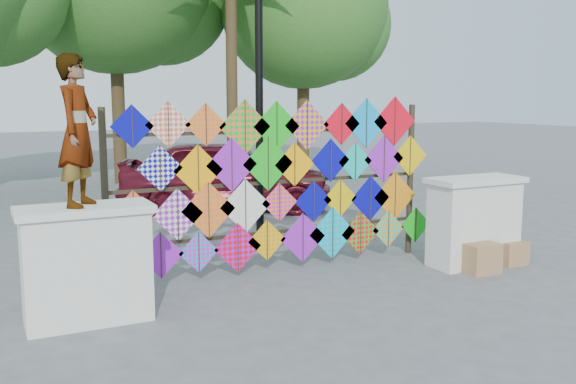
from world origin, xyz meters
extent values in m
plane|color=slate|center=(0.00, 0.00, 0.00)|extent=(80.00, 80.00, 0.00)
cube|color=silver|center=(-2.70, -0.20, 0.60)|extent=(1.30, 0.55, 1.20)
cube|color=silver|center=(-2.70, -0.20, 1.24)|extent=(1.40, 0.65, 0.08)
cube|color=silver|center=(2.70, -0.20, 0.60)|extent=(1.30, 0.55, 1.20)
cube|color=silver|center=(2.70, -0.20, 1.24)|extent=(1.40, 0.65, 0.08)
cylinder|color=black|center=(-2.30, 0.80, 1.15)|extent=(0.09, 0.09, 2.30)
cylinder|color=black|center=(2.30, 0.80, 1.15)|extent=(0.09, 0.09, 2.30)
cube|color=black|center=(0.00, 0.80, 0.55)|extent=(4.60, 0.04, 0.04)
cube|color=black|center=(0.00, 0.80, 1.25)|extent=(4.60, 0.04, 0.04)
cube|color=black|center=(0.00, 0.80, 1.95)|extent=(4.60, 0.04, 0.04)
cube|color=#0706A0|center=(-1.95, 0.74, 2.06)|extent=(0.54, 0.01, 0.54)
cube|color=black|center=(-1.95, 0.73, 2.06)|extent=(0.01, 0.01, 0.53)
cube|color=silver|center=(-1.50, 0.74, 2.07)|extent=(0.59, 0.01, 0.59)
cube|color=black|center=(-1.50, 0.73, 2.07)|extent=(0.01, 0.01, 0.58)
cube|color=orange|center=(-1.01, 0.74, 2.06)|extent=(0.56, 0.01, 0.56)
cube|color=black|center=(-1.01, 0.73, 2.06)|extent=(0.01, 0.01, 0.55)
cube|color=#F75435|center=(-0.46, 0.74, 2.02)|extent=(0.74, 0.01, 0.74)
cube|color=black|center=(-0.46, 0.73, 2.02)|extent=(0.01, 0.01, 0.72)
cube|color=#16B518|center=(0.00, 0.74, 2.02)|extent=(0.69, 0.01, 0.69)
cube|color=black|center=(0.00, 0.73, 2.02)|extent=(0.01, 0.01, 0.68)
cube|color=purple|center=(0.47, 0.74, 2.03)|extent=(0.69, 0.01, 0.69)
cube|color=black|center=(0.47, 0.73, 2.03)|extent=(0.01, 0.01, 0.68)
cube|color=red|center=(1.02, 0.74, 2.03)|extent=(0.60, 0.01, 0.60)
cube|color=black|center=(1.02, 0.73, 2.03)|extent=(0.01, 0.01, 0.59)
cube|color=#0A98E9|center=(1.44, 0.74, 2.04)|extent=(0.73, 0.01, 0.73)
cube|color=black|center=(1.44, 0.73, 2.04)|extent=(0.01, 0.01, 0.71)
cube|color=red|center=(1.94, 0.74, 2.05)|extent=(0.74, 0.01, 0.74)
cube|color=black|center=(1.94, 0.73, 2.05)|extent=(0.01, 0.01, 0.73)
cube|color=#0706A0|center=(-1.63, 0.70, 1.53)|extent=(0.58, 0.01, 0.58)
cube|color=black|center=(-1.63, 0.69, 1.53)|extent=(0.01, 0.01, 0.57)
cube|color=#FF9E08|center=(-1.14, 0.70, 1.48)|extent=(0.67, 0.01, 0.67)
cube|color=black|center=(-1.14, 0.69, 1.48)|extent=(0.01, 0.01, 0.66)
cube|color=purple|center=(-0.67, 0.70, 1.53)|extent=(0.72, 0.01, 0.72)
cube|color=black|center=(-0.67, 0.69, 1.53)|extent=(0.01, 0.01, 0.70)
cube|color=#16B518|center=(-0.15, 0.70, 1.52)|extent=(0.74, 0.01, 0.74)
cube|color=black|center=(-0.15, 0.69, 1.52)|extent=(0.01, 0.01, 0.73)
cube|color=#FF9E08|center=(0.25, 0.70, 1.49)|extent=(0.61, 0.01, 0.61)
cube|color=black|center=(0.25, 0.69, 1.49)|extent=(0.01, 0.01, 0.60)
cube|color=#0706A0|center=(0.83, 0.70, 1.52)|extent=(0.61, 0.01, 0.61)
cube|color=black|center=(0.83, 0.69, 1.52)|extent=(0.01, 0.01, 0.60)
cube|color=#0BBEAF|center=(1.24, 0.70, 1.49)|extent=(0.56, 0.01, 0.56)
cube|color=black|center=(1.24, 0.69, 1.49)|extent=(0.01, 0.01, 0.55)
cube|color=purple|center=(1.74, 0.70, 1.51)|extent=(0.69, 0.01, 0.69)
cube|color=black|center=(1.74, 0.69, 1.51)|extent=(0.01, 0.01, 0.68)
cube|color=#E2B109|center=(2.21, 0.70, 1.53)|extent=(0.62, 0.01, 0.62)
cube|color=black|center=(2.21, 0.69, 1.53)|extent=(0.01, 0.01, 0.61)
cube|color=#F75435|center=(-1.99, 0.66, 0.99)|extent=(0.60, 0.01, 0.60)
cube|color=black|center=(-1.99, 0.65, 0.99)|extent=(0.01, 0.01, 0.59)
cube|color=purple|center=(-1.43, 0.66, 0.94)|extent=(0.67, 0.01, 0.67)
cube|color=black|center=(-1.43, 0.65, 0.94)|extent=(0.01, 0.01, 0.66)
cube|color=orange|center=(-1.02, 0.66, 0.96)|extent=(0.74, 0.01, 0.74)
cube|color=black|center=(-1.02, 0.65, 0.96)|extent=(0.01, 0.01, 0.73)
cube|color=silver|center=(-0.50, 0.66, 0.97)|extent=(0.73, 0.01, 0.73)
cube|color=black|center=(-0.50, 0.65, 0.97)|extent=(0.01, 0.01, 0.72)
cube|color=orange|center=(0.00, 0.66, 0.99)|extent=(0.53, 0.01, 0.53)
cube|color=black|center=(0.00, 0.65, 0.99)|extent=(0.01, 0.01, 0.53)
cube|color=#0706A0|center=(0.53, 0.66, 0.96)|extent=(0.58, 0.01, 0.58)
cube|color=black|center=(0.53, 0.65, 0.96)|extent=(0.01, 0.01, 0.57)
cube|color=#E2B109|center=(0.97, 0.66, 0.98)|extent=(0.55, 0.01, 0.55)
cube|color=black|center=(0.97, 0.65, 0.98)|extent=(0.01, 0.01, 0.54)
cube|color=#0706A0|center=(1.48, 0.66, 0.94)|extent=(0.67, 0.01, 0.67)
cube|color=black|center=(1.48, 0.65, 0.94)|extent=(0.01, 0.01, 0.66)
cube|color=orange|center=(1.92, 0.66, 0.94)|extent=(0.75, 0.01, 0.75)
cube|color=black|center=(1.92, 0.65, 0.94)|extent=(0.01, 0.01, 0.73)
cube|color=purple|center=(-1.68, 0.62, 0.44)|extent=(0.60, 0.01, 0.60)
cube|color=black|center=(-1.68, 0.61, 0.44)|extent=(0.01, 0.01, 0.59)
cube|color=#E415B8|center=(-1.18, 0.62, 0.43)|extent=(0.54, 0.01, 0.54)
cube|color=black|center=(-1.18, 0.61, 0.43)|extent=(0.01, 0.01, 0.53)
cube|color=purple|center=(-0.64, 0.62, 0.43)|extent=(0.68, 0.01, 0.68)
cube|color=black|center=(-0.64, 0.61, 0.43)|extent=(0.01, 0.01, 0.66)
cube|color=#E2B109|center=(-0.21, 0.62, 0.49)|extent=(0.56, 0.01, 0.56)
cube|color=black|center=(-0.21, 0.61, 0.49)|extent=(0.01, 0.01, 0.55)
cube|color=purple|center=(0.34, 0.62, 0.47)|extent=(0.70, 0.01, 0.70)
cube|color=black|center=(0.34, 0.61, 0.47)|extent=(0.01, 0.01, 0.69)
cube|color=#0BBEAF|center=(0.82, 0.62, 0.49)|extent=(0.75, 0.01, 0.75)
cube|color=black|center=(0.82, 0.61, 0.49)|extent=(0.01, 0.01, 0.74)
cube|color=#16B518|center=(1.29, 0.62, 0.45)|extent=(0.65, 0.01, 0.65)
cube|color=black|center=(1.29, 0.61, 0.45)|extent=(0.01, 0.01, 0.64)
cube|color=#0BBEAF|center=(1.79, 0.62, 0.46)|extent=(0.56, 0.01, 0.56)
cube|color=black|center=(1.79, 0.61, 0.46)|extent=(0.01, 0.01, 0.55)
cube|color=#16B518|center=(2.29, 0.62, 0.48)|extent=(0.54, 0.01, 0.54)
cube|color=black|center=(2.29, 0.61, 0.48)|extent=(0.01, 0.01, 0.53)
cylinder|color=#4B3A20|center=(0.00, 11.00, 2.06)|extent=(0.36, 0.36, 4.12)
cylinder|color=#4B3A20|center=(5.00, 9.50, 1.79)|extent=(0.36, 0.36, 3.58)
sphere|color=#1C591C|center=(5.00, 9.50, 5.02)|extent=(4.80, 4.80, 4.80)
sphere|color=#1C591C|center=(6.20, 9.80, 4.54)|extent=(3.36, 3.36, 3.36)
cylinder|color=#4B3A20|center=(2.20, 8.00, 2.75)|extent=(0.28, 0.28, 5.50)
imported|color=#99999E|center=(-2.73, -0.20, 2.07)|extent=(0.63, 0.69, 1.58)
imported|color=#500D1B|center=(1.12, 5.67, 0.76)|extent=(4.83, 3.38, 1.53)
cylinder|color=black|center=(0.30, 2.00, 2.10)|extent=(0.12, 0.12, 4.20)
cube|color=#A0764D|center=(2.48, -0.56, 0.21)|extent=(0.47, 0.42, 0.42)
cube|color=#A0764D|center=(3.21, -0.42, 0.17)|extent=(0.41, 0.37, 0.34)
camera|label=1|loc=(-3.73, -7.13, 2.43)|focal=40.00mm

